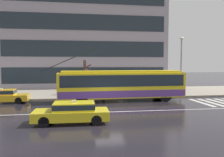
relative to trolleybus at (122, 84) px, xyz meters
The scene contains 17 objects.
ground_plane 4.44m from the trolleybus, 115.89° to the right, with size 160.00×160.00×0.00m, color black.
sidewalk_slab 7.02m from the trolleybus, 105.29° to the left, with size 80.00×10.00×0.14m, color gray.
crosswalk_stripe_edge_near 7.64m from the trolleybus, 15.99° to the right, with size 0.44×4.40×0.01m, color beige.
crosswalk_stripe_inner_a 8.50m from the trolleybus, 14.29° to the right, with size 0.44×4.40×0.01m, color beige.
crosswalk_stripe_center 9.36m from the trolleybus, 12.91° to the right, with size 0.44×4.40×0.01m, color beige.
lane_centre_line 5.48m from the trolleybus, 110.15° to the right, with size 72.00×0.14×0.01m, color silver.
trolleybus is the anchor object (origin of this frame).
taxi_oncoming_near 9.05m from the trolleybus, 120.27° to the right, with size 4.53×1.87×1.39m.
taxi_queued_behind_bus 11.09m from the trolleybus, behind, with size 4.56×1.90×1.39m.
bus_shelter 3.48m from the trolleybus, 104.60° to the left, with size 4.01×1.83×2.67m.
pedestrian_at_shelter 2.77m from the trolleybus, 125.13° to the left, with size 1.20×1.20×2.01m.
pedestrian_approaching_curb 4.25m from the trolleybus, 141.57° to the left, with size 0.42×0.42×1.65m.
pedestrian_walking_past 6.57m from the trolleybus, 42.33° to the left, with size 1.48×1.48×1.99m.
pedestrian_waiting_by_pole 5.85m from the trolleybus, 33.66° to the left, with size 1.23×1.23×1.98m.
street_lamp 8.14m from the trolleybus, 19.93° to the left, with size 0.60×0.32×6.48m.
street_tree_bare 5.88m from the trolleybus, 124.95° to the left, with size 0.95×1.14×3.94m.
office_tower_corner_left 18.12m from the trolleybus, 100.53° to the left, with size 24.46×10.75×19.01m.
Camera 1 is at (-2.38, -18.02, 3.55)m, focal length 36.81 mm.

